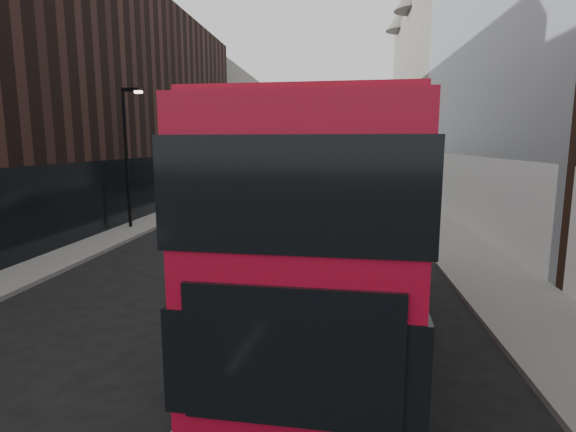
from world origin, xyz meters
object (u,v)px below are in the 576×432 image
(grey_bus, at_px, (323,166))
(car_b, at_px, (307,204))
(car_c, at_px, (362,204))
(red_bus, at_px, (332,211))
(street_lamp, at_px, (128,148))
(car_a, at_px, (354,247))

(grey_bus, xyz_separation_m, car_b, (-0.30, -18.00, -1.47))
(car_c, bearing_deg, red_bus, -96.71)
(street_lamp, relative_size, car_a, 1.59)
(street_lamp, relative_size, red_bus, 0.55)
(street_lamp, relative_size, car_c, 1.60)
(red_bus, distance_m, grey_bus, 34.82)
(street_lamp, height_order, car_a, street_lamp)
(car_a, height_order, car_b, car_a)
(car_b, bearing_deg, car_c, 8.47)
(car_a, xyz_separation_m, car_c, (0.91, 12.31, -0.12))
(car_a, relative_size, car_c, 1.01)
(car_c, bearing_deg, car_a, -95.62)
(grey_bus, xyz_separation_m, car_c, (3.12, -17.26, -1.54))
(car_a, height_order, car_c, car_a)
(grey_bus, bearing_deg, red_bus, -90.32)
(car_b, height_order, car_c, car_b)
(red_bus, relative_size, car_b, 2.97)
(red_bus, height_order, car_a, red_bus)
(street_lamp, relative_size, grey_bus, 0.55)
(grey_bus, xyz_separation_m, car_a, (2.21, -29.57, -1.42))
(car_a, bearing_deg, car_c, 80.63)
(car_a, distance_m, car_b, 11.83)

